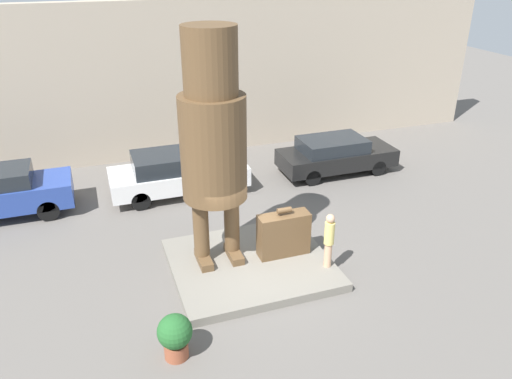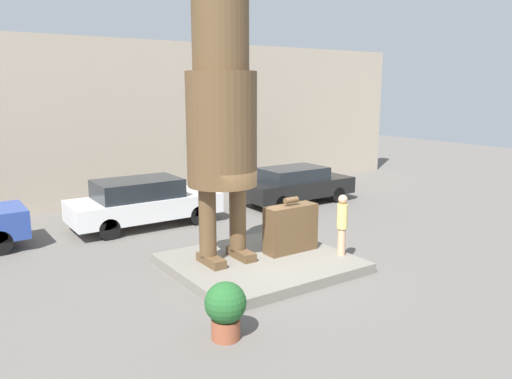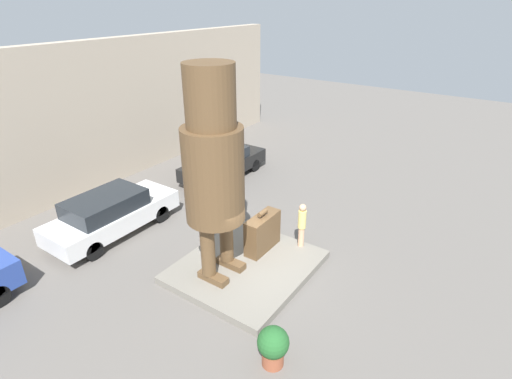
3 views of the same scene
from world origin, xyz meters
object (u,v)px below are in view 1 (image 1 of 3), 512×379
(giant_suitcase, at_px, (284,234))
(tourist, at_px, (329,238))
(planter_pot, at_px, (175,335))
(statue_figure, at_px, (213,133))
(parked_car_blue, at_px, (0,192))
(parked_car_black, at_px, (335,154))
(parked_car_white, at_px, (177,172))

(giant_suitcase, relative_size, tourist, 0.92)
(giant_suitcase, distance_m, planter_pot, 4.44)
(giant_suitcase, bearing_deg, statue_figure, 166.78)
(statue_figure, relative_size, parked_car_blue, 1.44)
(giant_suitcase, xyz_separation_m, planter_pot, (-3.54, -2.66, -0.27))
(tourist, xyz_separation_m, parked_car_black, (3.36, 6.05, -0.34))
(parked_car_black, bearing_deg, giant_suitcase, -129.85)
(tourist, bearing_deg, parked_car_blue, 143.08)
(giant_suitcase, distance_m, parked_car_white, 5.59)
(parked_car_blue, distance_m, parked_car_black, 11.88)
(giant_suitcase, relative_size, parked_car_black, 0.32)
(statue_figure, height_order, giant_suitcase, statue_figure)
(parked_car_blue, bearing_deg, giant_suitcase, -35.45)
(parked_car_blue, bearing_deg, tourist, -36.92)
(parked_car_blue, height_order, planter_pot, parked_car_blue)
(tourist, relative_size, parked_car_blue, 0.37)
(parked_car_white, bearing_deg, giant_suitcase, -69.76)
(statue_figure, xyz_separation_m, planter_pot, (-1.76, -3.08, -3.26))
(tourist, distance_m, parked_car_black, 6.93)
(giant_suitcase, relative_size, parked_car_white, 0.30)
(parked_car_blue, bearing_deg, planter_pot, -63.22)
(planter_pot, bearing_deg, giant_suitcase, 36.91)
(parked_car_black, height_order, planter_pot, parked_car_black)
(tourist, bearing_deg, giant_suitcase, 132.55)
(parked_car_black, relative_size, planter_pot, 4.22)
(parked_car_blue, relative_size, parked_car_white, 0.89)
(statue_figure, relative_size, parked_car_black, 1.37)
(statue_figure, bearing_deg, parked_car_black, 37.78)
(statue_figure, bearing_deg, parked_car_white, 91.84)
(parked_car_white, xyz_separation_m, planter_pot, (-1.61, -7.91, -0.23))
(giant_suitcase, relative_size, planter_pot, 1.35)
(tourist, xyz_separation_m, parked_car_white, (-2.82, 6.21, -0.28))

